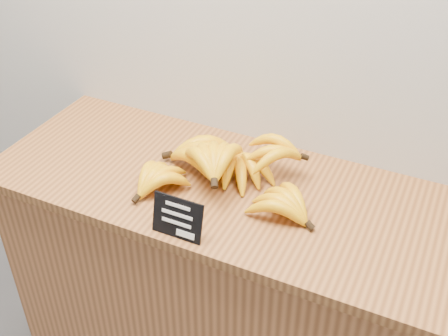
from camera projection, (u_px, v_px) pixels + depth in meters
counter at (231, 305)px, 1.79m from camera, size 1.30×0.50×0.90m
counter_top at (232, 190)px, 1.52m from camera, size 1.35×0.54×0.03m
chalkboard_sign at (177, 218)px, 1.32m from camera, size 0.13×0.03×0.10m
banana_pile at (224, 167)px, 1.50m from camera, size 0.54×0.35×0.12m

